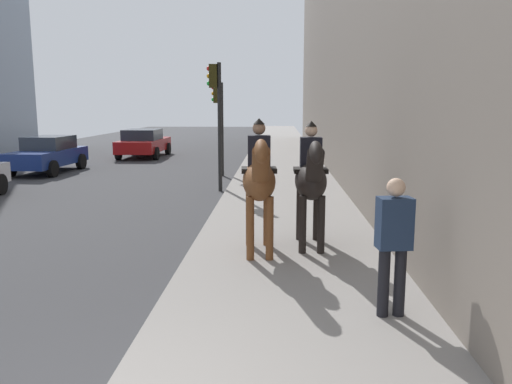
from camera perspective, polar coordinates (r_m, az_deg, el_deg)
mounted_horse_near at (r=8.70m, az=0.36°, el=1.44°), size 2.15×0.66×2.32m
mounted_horse_far at (r=9.15m, az=6.13°, el=1.47°), size 2.15×0.61×2.27m
pedestrian_greeting at (r=6.36m, az=15.05°, el=-4.97°), size 0.31×0.43×1.70m
car_near_lane at (r=27.12m, az=-12.36°, el=5.37°), size 4.48×2.09×1.44m
car_far_lane at (r=22.02m, az=-22.14°, el=3.92°), size 4.12×2.03×1.44m
traffic_light_near_curb at (r=15.87m, az=-4.40°, el=9.49°), size 0.20×0.44×3.93m
traffic_light_far_curb at (r=19.39m, az=-4.10°, el=8.70°), size 0.20×0.44×3.48m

